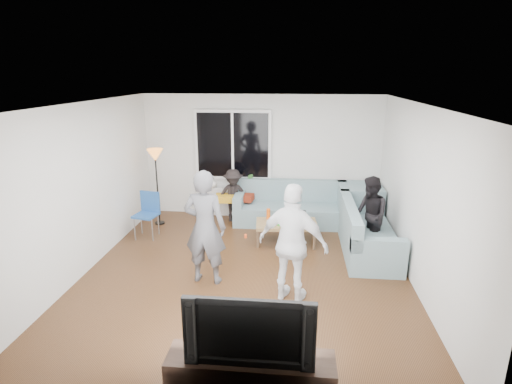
# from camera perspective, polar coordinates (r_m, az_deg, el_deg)

# --- Properties ---
(floor) EXTENTS (5.00, 5.50, 0.04)m
(floor) POSITION_cam_1_polar(r_m,az_deg,el_deg) (6.51, -1.43, -11.42)
(floor) COLOR #56351C
(floor) RESTS_ON ground
(ceiling) EXTENTS (5.00, 5.50, 0.04)m
(ceiling) POSITION_cam_1_polar(r_m,az_deg,el_deg) (5.77, -1.62, 12.45)
(ceiling) COLOR white
(ceiling) RESTS_ON ground
(wall_back) EXTENTS (5.00, 0.04, 2.60)m
(wall_back) POSITION_cam_1_polar(r_m,az_deg,el_deg) (8.68, 0.78, 5.02)
(wall_back) COLOR silver
(wall_back) RESTS_ON ground
(wall_front) EXTENTS (5.00, 0.04, 2.60)m
(wall_front) POSITION_cam_1_polar(r_m,az_deg,el_deg) (3.48, -7.42, -13.35)
(wall_front) COLOR silver
(wall_front) RESTS_ON ground
(wall_left) EXTENTS (0.04, 5.50, 2.60)m
(wall_left) POSITION_cam_1_polar(r_m,az_deg,el_deg) (6.79, -23.13, 0.41)
(wall_left) COLOR silver
(wall_left) RESTS_ON ground
(wall_right) EXTENTS (0.04, 5.50, 2.60)m
(wall_right) POSITION_cam_1_polar(r_m,az_deg,el_deg) (6.22, 22.17, -0.87)
(wall_right) COLOR silver
(wall_right) RESTS_ON ground
(window_frame) EXTENTS (1.62, 0.06, 1.47)m
(window_frame) POSITION_cam_1_polar(r_m,az_deg,el_deg) (8.63, -3.26, 6.61)
(window_frame) COLOR white
(window_frame) RESTS_ON wall_back
(window_glass) EXTENTS (1.50, 0.02, 1.35)m
(window_glass) POSITION_cam_1_polar(r_m,az_deg,el_deg) (8.59, -3.30, 6.56)
(window_glass) COLOR black
(window_glass) RESTS_ON window_frame
(window_mullion) EXTENTS (0.05, 0.03, 1.35)m
(window_mullion) POSITION_cam_1_polar(r_m,az_deg,el_deg) (8.58, -3.31, 6.55)
(window_mullion) COLOR white
(window_mullion) RESTS_ON window_frame
(radiator) EXTENTS (1.30, 0.12, 0.62)m
(radiator) POSITION_cam_1_polar(r_m,az_deg,el_deg) (8.89, -3.17, -1.34)
(radiator) COLOR silver
(radiator) RESTS_ON floor
(potted_plant) EXTENTS (0.21, 0.18, 0.33)m
(potted_plant) POSITION_cam_1_polar(r_m,az_deg,el_deg) (8.68, -0.99, 1.53)
(potted_plant) COLOR #38702D
(potted_plant) RESTS_ON radiator
(vase) EXTENTS (0.21, 0.21, 0.19)m
(vase) POSITION_cam_1_polar(r_m,az_deg,el_deg) (8.82, -6.13, 1.21)
(vase) COLOR white
(vase) RESTS_ON radiator
(sofa_back_section) EXTENTS (2.30, 0.85, 0.85)m
(sofa_back_section) POSITION_cam_1_polar(r_m,az_deg,el_deg) (8.39, 4.88, -1.64)
(sofa_back_section) COLOR gray
(sofa_back_section) RESTS_ON floor
(sofa_right_section) EXTENTS (2.00, 0.85, 0.85)m
(sofa_right_section) POSITION_cam_1_polar(r_m,az_deg,el_deg) (7.30, 15.55, -5.00)
(sofa_right_section) COLOR gray
(sofa_right_section) RESTS_ON floor
(sofa_corner) EXTENTS (0.85, 0.85, 0.85)m
(sofa_corner) POSITION_cam_1_polar(r_m,az_deg,el_deg) (8.49, 14.28, -1.88)
(sofa_corner) COLOR gray
(sofa_corner) RESTS_ON floor
(cushion_yellow) EXTENTS (0.41, 0.36, 0.14)m
(cushion_yellow) POSITION_cam_1_polar(r_m,az_deg,el_deg) (8.47, -4.40, -0.85)
(cushion_yellow) COLOR gold
(cushion_yellow) RESTS_ON sofa_back_section
(cushion_red) EXTENTS (0.40, 0.35, 0.13)m
(cushion_red) POSITION_cam_1_polar(r_m,az_deg,el_deg) (8.48, -1.63, -0.77)
(cushion_red) COLOR maroon
(cushion_red) RESTS_ON sofa_back_section
(coffee_table) EXTENTS (1.15, 0.70, 0.40)m
(coffee_table) POSITION_cam_1_polar(r_m,az_deg,el_deg) (7.49, 4.28, -5.74)
(coffee_table) COLOR #987749
(coffee_table) RESTS_ON floor
(pitcher) EXTENTS (0.17, 0.17, 0.17)m
(pitcher) POSITION_cam_1_polar(r_m,az_deg,el_deg) (7.28, 4.21, -3.99)
(pitcher) COLOR maroon
(pitcher) RESTS_ON coffee_table
(side_chair) EXTENTS (0.47, 0.47, 0.86)m
(side_chair) POSITION_cam_1_polar(r_m,az_deg,el_deg) (7.92, -15.21, -3.25)
(side_chair) COLOR #225095
(side_chair) RESTS_ON floor
(floor_lamp) EXTENTS (0.32, 0.32, 1.56)m
(floor_lamp) POSITION_cam_1_polar(r_m,az_deg,el_deg) (8.46, -13.69, 0.61)
(floor_lamp) COLOR orange
(floor_lamp) RESTS_ON floor
(player_left) EXTENTS (0.67, 0.48, 1.72)m
(player_left) POSITION_cam_1_polar(r_m,az_deg,el_deg) (5.96, -7.17, -4.97)
(player_left) COLOR #4F4F54
(player_left) RESTS_ON floor
(player_right) EXTENTS (1.05, 0.71, 1.66)m
(player_right) POSITION_cam_1_polar(r_m,az_deg,el_deg) (5.47, 5.21, -7.29)
(player_right) COLOR silver
(player_right) RESTS_ON floor
(spectator_right) EXTENTS (0.65, 0.76, 1.35)m
(spectator_right) POSITION_cam_1_polar(r_m,az_deg,el_deg) (7.21, 15.72, -3.20)
(spectator_right) COLOR black
(spectator_right) RESTS_ON floor
(spectator_back) EXTENTS (0.80, 0.59, 1.11)m
(spectator_back) POSITION_cam_1_polar(r_m,az_deg,el_deg) (8.47, -3.22, -0.48)
(spectator_back) COLOR black
(spectator_back) RESTS_ON floor
(tv_console) EXTENTS (1.60, 0.40, 0.44)m
(tv_console) POSITION_cam_1_polar(r_m,az_deg,el_deg) (4.27, -0.77, -24.52)
(tv_console) COLOR #35251A
(tv_console) RESTS_ON floor
(television) EXTENTS (1.20, 0.16, 0.69)m
(television) POSITION_cam_1_polar(r_m,az_deg,el_deg) (3.93, -0.80, -18.29)
(television) COLOR black
(television) RESTS_ON tv_console
(bottle_b) EXTENTS (0.08, 0.08, 0.24)m
(bottle_b) POSITION_cam_1_polar(r_m,az_deg,el_deg) (7.23, 3.31, -3.83)
(bottle_b) COLOR green
(bottle_b) RESTS_ON coffee_table
(bottle_c) EXTENTS (0.07, 0.07, 0.19)m
(bottle_c) POSITION_cam_1_polar(r_m,az_deg,el_deg) (7.50, 5.06, -3.32)
(bottle_c) COLOR black
(bottle_c) RESTS_ON coffee_table
(bottle_d) EXTENTS (0.07, 0.07, 0.21)m
(bottle_d) POSITION_cam_1_polar(r_m,az_deg,el_deg) (7.28, 6.38, -3.87)
(bottle_d) COLOR #DB4413
(bottle_d) RESTS_ON coffee_table
(bottle_a) EXTENTS (0.07, 0.07, 0.21)m
(bottle_a) POSITION_cam_1_polar(r_m,az_deg,el_deg) (7.52, 1.75, -3.13)
(bottle_a) COLOR #EA560D
(bottle_a) RESTS_ON coffee_table
(bottle_e) EXTENTS (0.07, 0.07, 0.20)m
(bottle_e) POSITION_cam_1_polar(r_m,az_deg,el_deg) (7.48, 6.77, -3.35)
(bottle_e) COLOR black
(bottle_e) RESTS_ON coffee_table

